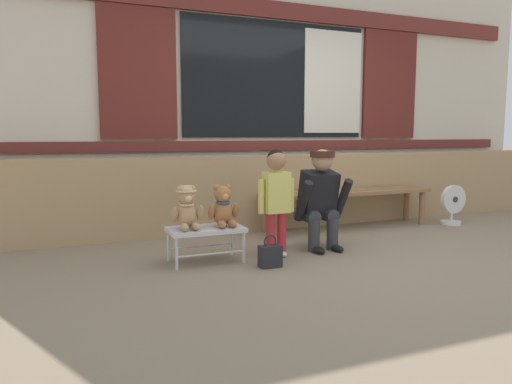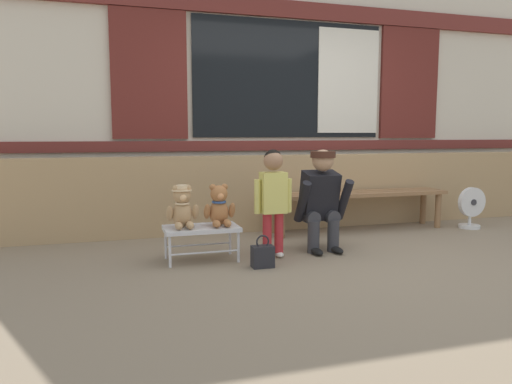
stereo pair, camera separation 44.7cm
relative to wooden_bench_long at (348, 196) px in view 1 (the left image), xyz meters
The scene contains 11 objects.
ground_plane 1.25m from the wooden_bench_long, 117.29° to the right, with size 60.00×60.00×0.00m, color #84725B.
brick_low_wall 0.66m from the wooden_bench_long, 146.28° to the left, with size 7.66×0.25×0.85m, color tan.
shop_facade 1.79m from the wooden_bench_long, 121.62° to the left, with size 7.81×0.26×3.65m.
wooden_bench_long is the anchor object (origin of this frame).
small_display_bench 2.11m from the wooden_bench_long, 157.65° to the right, with size 0.64×0.36×0.30m.
teddy_bear_with_hat 2.26m from the wooden_bench_long, 159.25° to the right, with size 0.28×0.27×0.36m.
teddy_bear_plain 1.96m from the wooden_bench_long, 155.90° to the right, with size 0.28×0.26×0.36m.
child_standing 1.60m from the wooden_bench_long, 146.52° to the right, with size 0.35×0.18×0.96m.
adult_crouching 1.10m from the wooden_bench_long, 136.88° to the right, with size 0.50×0.49×0.95m.
handbag_on_ground 1.92m from the wooden_bench_long, 142.39° to the right, with size 0.18×0.11×0.27m.
floor_fan 1.35m from the wooden_bench_long, 12.43° to the right, with size 0.34×0.24×0.48m.
Camera 1 is at (-2.55, -3.63, 1.09)m, focal length 33.81 mm.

